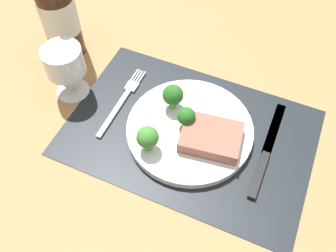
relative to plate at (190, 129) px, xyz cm
name	(u,v)px	position (x,y,z in cm)	size (l,w,h in cm)	color
ground_plane	(189,137)	(0.00, 0.00, -2.60)	(140.00, 110.00, 3.00)	#996D42
placemat	(189,132)	(0.00, 0.00, -0.95)	(47.49, 31.98, 0.30)	black
plate	(190,129)	(0.00, 0.00, 0.00)	(24.61, 24.61, 1.60)	silver
steak	(211,137)	(4.69, -1.39, 2.09)	(10.99, 8.21, 2.58)	#8C5647
broccoli_near_fork	(148,138)	(-5.29, -7.45, 4.21)	(4.09, 4.09, 5.61)	#5B8942
broccoli_center	(186,116)	(-0.89, 0.11, 3.69)	(3.50, 3.50, 4.79)	#6B994C
broccoli_front_edge	(173,95)	(-5.04, 3.35, 4.26)	(4.11, 4.11, 5.61)	#6B994C
fork	(122,101)	(-15.69, 1.42, -0.55)	(2.40, 19.20, 0.50)	silver
knife	(265,155)	(15.06, 0.53, -0.50)	(1.80, 23.00, 0.80)	black
wine_bottle	(57,9)	(-34.30, 10.22, 10.54)	(7.86, 7.86, 32.79)	#331E0F
wine_glass	(66,62)	(-26.79, 0.41, 7.02)	(7.84, 7.84, 11.71)	silver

